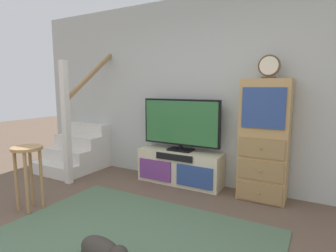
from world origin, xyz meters
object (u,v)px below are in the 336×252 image
(media_console, at_px, (180,167))
(desk_clock, at_px, (269,67))
(side_cabinet, at_px, (264,141))
(television, at_px, (181,124))
(dog, at_px, (103,252))
(bar_stool_near, at_px, (28,164))

(media_console, relative_size, desk_clock, 4.53)
(media_console, relative_size, side_cabinet, 0.83)
(television, height_order, side_cabinet, side_cabinet)
(media_console, bearing_deg, dog, -80.77)
(television, bearing_deg, bar_stool_near, -124.21)
(dog, bearing_deg, desk_clock, 66.37)
(television, distance_m, dog, 2.18)
(media_console, distance_m, desk_clock, 1.85)
(desk_clock, bearing_deg, side_cabinet, 138.68)
(media_console, distance_m, dog, 2.02)
(bar_stool_near, bearing_deg, desk_clock, 35.10)
(television, xyz_separation_m, dog, (0.32, -2.01, -0.78))
(side_cabinet, xyz_separation_m, bar_stool_near, (-2.30, -1.64, -0.21))
(side_cabinet, bearing_deg, dog, -113.06)
(desk_clock, distance_m, bar_stool_near, 3.04)
(side_cabinet, height_order, dog, side_cabinet)
(bar_stool_near, bearing_deg, dog, -13.73)
(media_console, height_order, bar_stool_near, bar_stool_near)
(television, xyz_separation_m, side_cabinet, (1.17, -0.01, -0.14))
(media_console, xyz_separation_m, desk_clock, (1.19, -0.00, 1.42))
(media_console, bearing_deg, desk_clock, -0.23)
(side_cabinet, xyz_separation_m, desk_clock, (0.02, -0.02, 0.90))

